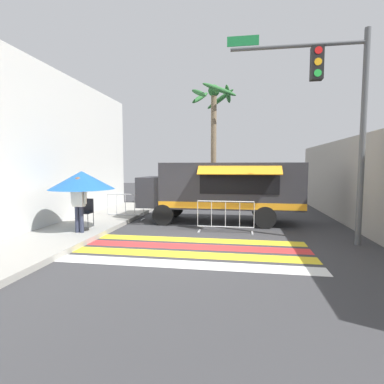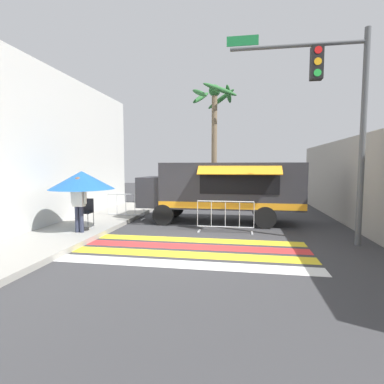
# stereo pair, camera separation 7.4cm
# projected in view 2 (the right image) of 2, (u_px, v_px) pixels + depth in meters

# --- Properties ---
(ground_plane) EXTENTS (60.00, 60.00, 0.00)m
(ground_plane) POSITION_uv_depth(u_px,v_px,m) (193.00, 244.00, 8.62)
(ground_plane) COLOR #38383A
(sidewalk_left) EXTENTS (4.40, 16.00, 0.15)m
(sidewalk_left) POSITION_uv_depth(u_px,v_px,m) (31.00, 235.00, 9.46)
(sidewalk_left) COLOR #99968E
(sidewalk_left) RESTS_ON ground_plane
(building_left_facade) EXTENTS (0.25, 16.00, 5.73)m
(building_left_facade) POSITION_uv_depth(u_px,v_px,m) (20.00, 146.00, 9.26)
(building_left_facade) COLOR silver
(building_left_facade) RESTS_ON ground_plane
(concrete_wall_right) EXTENTS (0.20, 16.00, 3.30)m
(concrete_wall_right) POSITION_uv_depth(u_px,v_px,m) (356.00, 183.00, 10.54)
(concrete_wall_right) COLOR #A39E93
(concrete_wall_right) RESTS_ON ground_plane
(crosswalk_painted) EXTENTS (6.40, 2.84, 0.01)m
(crosswalk_painted) POSITION_uv_depth(u_px,v_px,m) (189.00, 250.00, 7.95)
(crosswalk_painted) COLOR white
(crosswalk_painted) RESTS_ON ground_plane
(food_truck) EXTENTS (6.28, 2.58, 2.37)m
(food_truck) POSITION_uv_depth(u_px,v_px,m) (219.00, 187.00, 11.87)
(food_truck) COLOR #2D2D33
(food_truck) RESTS_ON ground_plane
(traffic_signal_pole) EXTENTS (3.84, 0.29, 5.95)m
(traffic_signal_pole) POSITION_uv_depth(u_px,v_px,m) (336.00, 100.00, 8.26)
(traffic_signal_pole) COLOR #515456
(traffic_signal_pole) RESTS_ON ground_plane
(patio_umbrella) EXTENTS (2.06, 2.06, 1.93)m
(patio_umbrella) POSITION_uv_depth(u_px,v_px,m) (82.00, 180.00, 9.64)
(patio_umbrella) COLOR black
(patio_umbrella) RESTS_ON sidewalk_left
(folding_chair) EXTENTS (0.41, 0.41, 0.97)m
(folding_chair) POSITION_uv_depth(u_px,v_px,m) (87.00, 210.00, 10.31)
(folding_chair) COLOR #4C4C51
(folding_chair) RESTS_ON sidewalk_left
(vendor_person) EXTENTS (0.53, 0.23, 1.75)m
(vendor_person) POSITION_uv_depth(u_px,v_px,m) (79.00, 201.00, 9.37)
(vendor_person) COLOR #2D3347
(vendor_person) RESTS_ON sidewalk_left
(barricade_front) EXTENTS (1.91, 0.44, 1.08)m
(barricade_front) POSITION_uv_depth(u_px,v_px,m) (225.00, 217.00, 10.06)
(barricade_front) COLOR #B7BABF
(barricade_front) RESTS_ON ground_plane
(barricade_side) EXTENTS (1.62, 0.44, 1.08)m
(barricade_side) POSITION_uv_depth(u_px,v_px,m) (126.00, 207.00, 12.64)
(barricade_side) COLOR #B7BABF
(barricade_side) RESTS_ON ground_plane
(palm_tree) EXTENTS (2.50, 2.47, 6.41)m
(palm_tree) POSITION_uv_depth(u_px,v_px,m) (214.00, 118.00, 15.48)
(palm_tree) COLOR #7A664C
(palm_tree) RESTS_ON ground_plane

